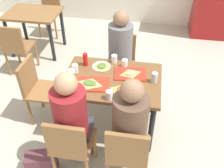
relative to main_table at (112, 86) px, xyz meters
name	(u,v)px	position (x,y,z in m)	size (l,w,h in m)	color
ground_plane	(112,125)	(0.00, 0.00, -0.66)	(10.00, 10.00, 0.02)	#B2AD9E
main_table	(112,86)	(0.00, 0.00, 0.00)	(1.10, 0.79, 0.75)	brown
chair_near_left	(70,144)	(-0.28, -0.78, -0.14)	(0.40, 0.40, 0.87)	olive
chair_near_right	(127,152)	(0.28, -0.78, -0.14)	(0.40, 0.40, 0.87)	olive
chair_far_side	(121,59)	(0.00, 0.78, -0.14)	(0.40, 0.40, 0.87)	olive
chair_left_end	(37,87)	(-0.93, 0.00, -0.14)	(0.40, 0.40, 0.87)	olive
person_in_red	(72,116)	(-0.28, -0.64, 0.11)	(0.32, 0.42, 1.28)	#383842
person_in_brown_jacket	(130,123)	(0.28, -0.64, 0.11)	(0.32, 0.42, 1.28)	#383842
person_far_side	(120,50)	(0.00, 0.64, 0.11)	(0.32, 0.42, 1.28)	#383842
tray_red_near	(93,84)	(-0.19, -0.14, 0.11)	(0.36, 0.26, 0.02)	red
tray_red_far	(130,74)	(0.19, 0.12, 0.11)	(0.36, 0.26, 0.02)	red
paper_plate_center	(101,66)	(-0.17, 0.22, 0.11)	(0.22, 0.22, 0.01)	white
paper_plate_near_edge	(124,92)	(0.17, -0.22, 0.11)	(0.22, 0.22, 0.01)	white
pizza_slice_a	(90,83)	(-0.22, -0.15, 0.13)	(0.23, 0.16, 0.02)	#DBAD60
pizza_slice_b	(131,73)	(0.20, 0.11, 0.13)	(0.22, 0.19, 0.02)	tan
pizza_slice_c	(102,66)	(-0.16, 0.21, 0.12)	(0.19, 0.19, 0.02)	tan
pizza_slice_d	(125,90)	(0.17, -0.20, 0.12)	(0.26, 0.21, 0.02)	tan
plastic_cup_a	(114,59)	(-0.03, 0.33, 0.16)	(0.07, 0.07, 0.10)	white
plastic_cup_b	(109,95)	(0.03, -0.33, 0.16)	(0.07, 0.07, 0.10)	white
plastic_cup_c	(75,68)	(-0.44, 0.06, 0.16)	(0.07, 0.07, 0.10)	white
plastic_cup_d	(125,63)	(0.11, 0.26, 0.16)	(0.07, 0.07, 0.10)	white
soda_can	(154,78)	(0.47, 0.02, 0.17)	(0.07, 0.07, 0.12)	#B7BCC6
condiment_bottle	(85,60)	(-0.36, 0.22, 0.19)	(0.06, 0.06, 0.16)	red
foil_bundle	(71,72)	(-0.47, -0.02, 0.16)	(0.10, 0.10, 0.10)	silver
handbag	(42,163)	(-0.63, -0.79, -0.51)	(0.32, 0.16, 0.28)	#592D38
background_table	(34,19)	(-1.65, 1.62, -0.02)	(0.90, 0.70, 0.75)	olive
background_chair_near	(16,46)	(-1.65, 0.89, -0.14)	(0.40, 0.40, 0.87)	olive
background_chair_far	(50,9)	(-1.65, 2.36, -0.14)	(0.40, 0.40, 0.87)	olive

